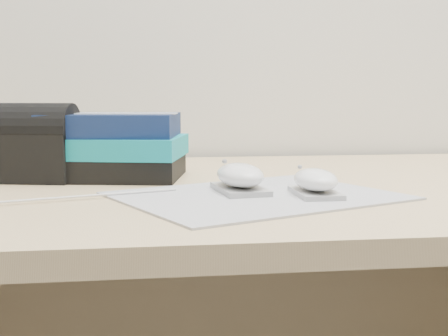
{
  "coord_description": "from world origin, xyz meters",
  "views": [
    {
      "loc": [
        -0.16,
        0.62,
        0.87
      ],
      "look_at": [
        -0.04,
        1.44,
        0.77
      ],
      "focal_mm": 50.0,
      "sensor_mm": 36.0,
      "label": 1
    }
  ],
  "objects": [
    {
      "name": "mouse_rear",
      "position": [
        -0.01,
        1.47,
        0.75
      ],
      "size": [
        0.07,
        0.12,
        0.05
      ],
      "color": "#9B9C9E",
      "rests_on": "mousepad"
    },
    {
      "name": "usb_cable",
      "position": [
        -0.22,
        1.45,
        0.73
      ],
      "size": [
        0.23,
        0.08,
        0.0
      ],
      "primitive_type": "cylinder",
      "rotation": [
        0.0,
        1.57,
        0.32
      ],
      "color": "silver",
      "rests_on": "mousepad"
    },
    {
      "name": "mousepad",
      "position": [
        0.0,
        1.44,
        0.73
      ],
      "size": [
        0.44,
        0.4,
        0.0
      ],
      "primitive_type": "cube",
      "rotation": [
        0.0,
        0.0,
        0.42
      ],
      "color": "gray",
      "rests_on": "desk"
    },
    {
      "name": "book_stack",
      "position": [
        -0.19,
        1.66,
        0.78
      ],
      "size": [
        0.25,
        0.22,
        0.11
      ],
      "color": "black",
      "rests_on": "desk"
    },
    {
      "name": "desk",
      "position": [
        0.0,
        1.64,
        0.5
      ],
      "size": [
        1.6,
        0.8,
        0.73
      ],
      "color": "tan",
      "rests_on": "ground"
    },
    {
      "name": "mouse_front",
      "position": [
        0.08,
        1.43,
        0.75
      ],
      "size": [
        0.06,
        0.1,
        0.04
      ],
      "color": "#A4A4A7",
      "rests_on": "mousepad"
    },
    {
      "name": "pouch",
      "position": [
        -0.32,
        1.64,
        0.79
      ],
      "size": [
        0.15,
        0.12,
        0.13
      ],
      "color": "black",
      "rests_on": "desk"
    }
  ]
}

